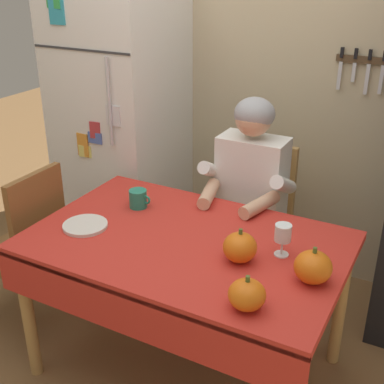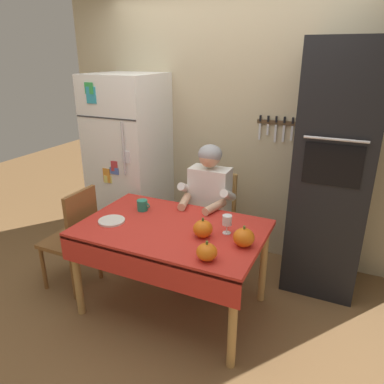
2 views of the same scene
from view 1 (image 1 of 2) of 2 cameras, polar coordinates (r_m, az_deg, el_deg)
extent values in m
plane|color=brown|center=(2.67, -1.67, -20.09)|extent=(10.00, 10.00, 0.00)
cube|color=#BCAD89|center=(3.17, 11.39, 13.67)|extent=(3.70, 0.10, 2.60)
cube|color=#4C3823|center=(3.00, 19.25, 13.75)|extent=(0.36, 0.02, 0.04)
cube|color=silver|center=(3.04, 16.14, 12.37)|extent=(0.02, 0.01, 0.16)
cube|color=black|center=(3.02, 16.43, 14.73)|extent=(0.02, 0.01, 0.06)
cube|color=silver|center=(3.02, 17.61, 12.61)|extent=(0.02, 0.01, 0.11)
cube|color=black|center=(3.00, 17.86, 14.51)|extent=(0.02, 0.01, 0.06)
cube|color=silver|center=(3.02, 18.95, 11.81)|extent=(0.02, 0.01, 0.17)
cube|color=black|center=(2.99, 19.30, 14.28)|extent=(0.02, 0.01, 0.06)
cube|color=silver|center=(3.00, 20.38, 11.66)|extent=(0.02, 0.01, 0.16)
cube|color=white|center=(3.37, -7.85, 7.53)|extent=(0.68, 0.68, 1.80)
cylinder|color=silver|center=(2.92, -9.25, 9.84)|extent=(0.02, 0.02, 0.50)
cube|color=#333335|center=(2.99, -12.38, 15.26)|extent=(0.67, 0.01, 0.01)
cube|color=teal|center=(3.05, -14.91, 19.00)|extent=(0.10, 0.01, 0.15)
cube|color=#E5D666|center=(3.16, -11.86, 4.47)|extent=(0.09, 0.02, 0.07)
cube|color=silver|center=(2.94, -8.81, 8.40)|extent=(0.09, 0.01, 0.12)
cube|color=#B73338|center=(3.05, -10.78, 6.80)|extent=(0.07, 0.02, 0.10)
cube|color=#4C66B7|center=(3.07, -10.80, 5.94)|extent=(0.10, 0.01, 0.07)
cube|color=orange|center=(3.15, -12.10, 5.14)|extent=(0.08, 0.01, 0.14)
cylinder|color=tan|center=(2.59, -17.84, -12.95)|extent=(0.06, 0.06, 0.70)
cylinder|color=tan|center=(3.07, -7.62, -5.48)|extent=(0.06, 0.06, 0.70)
cylinder|color=tan|center=(2.64, 16.24, -11.95)|extent=(0.06, 0.06, 0.70)
cube|color=red|center=(2.30, -0.64, -5.68)|extent=(1.40, 0.90, 0.04)
cube|color=red|center=(2.05, -6.81, -13.64)|extent=(1.40, 0.01, 0.20)
cube|color=tan|center=(2.97, 6.65, -4.71)|extent=(0.40, 0.40, 0.04)
cube|color=tan|center=(3.01, 8.18, 1.08)|extent=(0.36, 0.04, 0.48)
cylinder|color=tan|center=(3.01, 2.17, -9.12)|extent=(0.04, 0.04, 0.41)
cylinder|color=tan|center=(3.27, 4.81, -6.17)|extent=(0.04, 0.04, 0.41)
cylinder|color=tan|center=(2.91, 8.30, -10.80)|extent=(0.04, 0.04, 0.41)
cylinder|color=tan|center=(3.18, 10.48, -7.58)|extent=(0.04, 0.04, 0.41)
cube|color=#38384C|center=(2.93, 1.51, -14.21)|extent=(0.10, 0.22, 0.08)
cube|color=#38384C|center=(2.87, 5.20, -15.35)|extent=(0.10, 0.22, 0.08)
cylinder|color=#38384C|center=(2.86, 2.10, -10.59)|extent=(0.09, 0.09, 0.38)
cylinder|color=#38384C|center=(2.80, 5.85, -11.66)|extent=(0.09, 0.09, 0.38)
cube|color=#38384C|center=(2.84, 3.80, -4.52)|extent=(0.12, 0.40, 0.11)
cube|color=#38384C|center=(2.78, 7.19, -5.35)|extent=(0.12, 0.40, 0.11)
cube|color=white|center=(2.78, 6.69, 1.37)|extent=(0.36, 0.20, 0.48)
cylinder|color=white|center=(2.78, 2.36, 2.40)|extent=(0.07, 0.26, 0.18)
cylinder|color=white|center=(2.64, 10.18, 0.81)|extent=(0.07, 0.26, 0.18)
cylinder|color=#D8A884|center=(2.63, 1.89, -0.18)|extent=(0.13, 0.27, 0.07)
cylinder|color=#D8A884|center=(2.54, 7.56, -1.44)|extent=(0.13, 0.27, 0.07)
sphere|color=#D8A884|center=(2.64, 6.90, 8.20)|extent=(0.19, 0.19, 0.19)
ellipsoid|color=#99999E|center=(2.64, 7.01, 8.67)|extent=(0.21, 0.21, 0.17)
cube|color=brown|center=(2.93, -18.74, -6.48)|extent=(0.40, 0.40, 0.04)
cube|color=brown|center=(2.69, -16.81, -2.81)|extent=(0.04, 0.36, 0.48)
cylinder|color=brown|center=(3.25, -18.18, -7.75)|extent=(0.04, 0.04, 0.41)
cylinder|color=brown|center=(3.04, -13.60, -9.58)|extent=(0.04, 0.04, 0.41)
cylinder|color=brown|center=(2.85, -18.15, -12.80)|extent=(0.04, 0.04, 0.41)
cylinder|color=#237F66|center=(2.57, -6.05, -0.75)|extent=(0.09, 0.09, 0.09)
torus|color=#237F66|center=(2.54, -5.14, -0.88)|extent=(0.05, 0.01, 0.05)
cylinder|color=white|center=(2.20, 9.94, -6.87)|extent=(0.06, 0.06, 0.01)
cylinder|color=white|center=(2.19, 10.01, -6.08)|extent=(0.01, 0.01, 0.06)
cylinder|color=white|center=(2.15, 10.14, -4.50)|extent=(0.07, 0.07, 0.07)
ellipsoid|color=orange|center=(2.11, 5.37, -6.18)|extent=(0.14, 0.14, 0.13)
cylinder|color=#4C6023|center=(2.07, 5.45, -4.42)|extent=(0.02, 0.02, 0.02)
ellipsoid|color=orange|center=(2.03, 13.37, -8.16)|extent=(0.15, 0.15, 0.13)
cylinder|color=#4C6023|center=(1.99, 13.58, -6.33)|extent=(0.02, 0.02, 0.02)
ellipsoid|color=orange|center=(1.86, 6.16, -11.33)|extent=(0.14, 0.14, 0.11)
cylinder|color=#4C6023|center=(1.82, 6.25, -9.62)|extent=(0.02, 0.02, 0.02)
cylinder|color=silver|center=(2.43, -11.84, -3.67)|extent=(0.21, 0.21, 0.02)
camera|label=2|loc=(0.54, -178.06, -13.99)|focal=34.04mm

